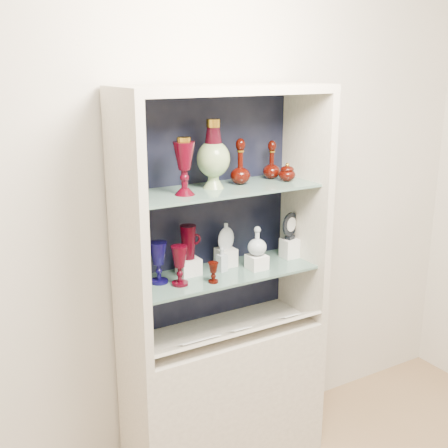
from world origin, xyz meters
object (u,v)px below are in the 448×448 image
ruby_goblet_tall (180,266)px  clear_round_decanter (257,242)px  cobalt_goblet (159,263)px  ruby_goblet_small (213,273)px  enamel_urn (213,154)px  clear_square_bottle (222,259)px  ruby_decanter_b (272,159)px  ruby_decanter_a (240,159)px  flat_flask (226,236)px  pedestal_lamp_left (137,174)px  lidded_bowl (287,172)px  cameo_medallion (290,225)px  ruby_pitcher (188,242)px  pedestal_lamp_right (184,166)px

ruby_goblet_tall → clear_round_decanter: size_ratio=1.32×
cobalt_goblet → ruby_goblet_small: (0.22, -0.13, -0.05)m
enamel_urn → clear_square_bottle: bearing=-8.6°
ruby_decanter_b → ruby_decanter_a: bearing=-170.5°
ruby_decanter_a → flat_flask: 0.39m
pedestal_lamp_left → ruby_goblet_tall: 0.48m
lidded_bowl → ruby_goblet_tall: lidded_bowl is taller
pedestal_lamp_left → cameo_medallion: (0.85, 0.05, -0.36)m
lidded_bowl → cobalt_goblet: bearing=175.4°
ruby_pitcher → pedestal_lamp_left: bearing=-162.2°
pedestal_lamp_left → ruby_decanter_a: 0.56m
ruby_decanter_a → ruby_goblet_small: 0.56m
cobalt_goblet → clear_round_decanter: (0.49, -0.07, 0.04)m
ruby_goblet_tall → ruby_goblet_small: (0.15, -0.05, -0.04)m
cameo_medallion → ruby_goblet_tall: bearing=166.1°
ruby_pitcher → clear_square_bottle: (0.16, -0.04, -0.10)m
ruby_decanter_a → ruby_pitcher: (-0.27, 0.03, -0.38)m
ruby_decanter_a → clear_square_bottle: size_ratio=2.00×
lidded_bowl → clear_square_bottle: bearing=173.5°
cobalt_goblet → cameo_medallion: bearing=-1.1°
ruby_goblet_tall → clear_round_decanter: 0.43m
pedestal_lamp_right → ruby_decanter_b: 0.55m
clear_square_bottle → flat_flask: (0.06, 0.06, 0.10)m
cobalt_goblet → cameo_medallion: cameo_medallion is taller
pedestal_lamp_left → clear_round_decanter: 0.72m
ruby_goblet_small → clear_square_bottle: bearing=45.4°
cobalt_goblet → flat_flask: 0.39m
enamel_urn → pedestal_lamp_right: bearing=-161.0°
ruby_goblet_tall → clear_square_bottle: ruby_goblet_tall is taller
ruby_decanter_a → cameo_medallion: (0.30, -0.02, -0.37)m
ruby_decanter_b → clear_round_decanter: ruby_decanter_b is taller
flat_flask → ruby_pitcher: bearing=176.1°
enamel_urn → clear_square_bottle: 0.52m
lidded_bowl → cobalt_goblet: 0.77m
enamel_urn → lidded_bowl: size_ratio=3.42×
clear_square_bottle → cameo_medallion: (0.41, -0.00, 0.11)m
ruby_goblet_tall → ruby_pitcher: (0.10, 0.10, 0.07)m
pedestal_lamp_right → ruby_pitcher: pedestal_lamp_right is taller
cobalt_goblet → clear_square_bottle: (0.33, -0.01, -0.04)m
ruby_decanter_a → ruby_decanter_b: bearing=9.5°
pedestal_lamp_right → cobalt_goblet: pedestal_lamp_right is taller
ruby_decanter_b → ruby_goblet_tall: 0.73m
ruby_pitcher → clear_square_bottle: ruby_pitcher is taller
enamel_urn → clear_round_decanter: enamel_urn is taller
cameo_medallion → clear_round_decanter: bearing=174.4°
pedestal_lamp_left → ruby_goblet_tall: (0.19, -0.00, -0.44)m
ruby_goblet_tall → ruby_decanter_b: bearing=10.8°
clear_square_bottle → clear_round_decanter: 0.19m
enamel_urn → ruby_decanter_a: bearing=3.7°
ruby_decanter_a → ruby_pitcher: bearing=174.1°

